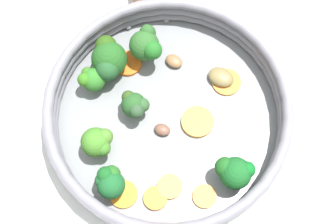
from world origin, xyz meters
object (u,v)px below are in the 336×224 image
carrot_slice_2 (197,122)px  carrot_slice_3 (155,198)px  carrot_slice_0 (226,82)px  broccoli_floret_1 (234,172)px  carrot_slice_1 (128,63)px  carrot_slice_5 (124,194)px  carrot_slice_6 (170,187)px  broccoli_floret_6 (93,79)px  mushroom_piece_2 (221,77)px  broccoli_floret_0 (110,182)px  mushroom_piece_1 (174,61)px  broccoli_floret_5 (135,105)px  skillet (168,118)px  mushroom_piece_0 (162,130)px  carrot_slice_4 (204,196)px  broccoli_floret_2 (108,59)px  broccoli_floret_4 (145,44)px  broccoli_floret_3 (98,142)px

carrot_slice_2 → carrot_slice_3: (-0.08, 0.08, -0.00)m
carrot_slice_0 → broccoli_floret_1: 0.13m
carrot_slice_1 → carrot_slice_5: 0.18m
carrot_slice_6 → broccoli_floret_6: bearing=21.4°
carrot_slice_3 → mushroom_piece_2: 0.18m
broccoli_floret_0 → mushroom_piece_1: 0.19m
carrot_slice_3 → broccoli_floret_5: broccoli_floret_5 is taller
skillet → mushroom_piece_2: mushroom_piece_2 is taller
carrot_slice_5 → broccoli_floret_1: broccoli_floret_1 is taller
broccoli_floret_6 → mushroom_piece_1: 0.11m
skillet → broccoli_floret_5: 0.05m
skillet → broccoli_floret_6: size_ratio=7.65×
carrot_slice_1 → carrot_slice_6: bearing=-176.3°
carrot_slice_0 → broccoli_floret_6: (0.04, 0.17, 0.02)m
carrot_slice_3 → carrot_slice_5: carrot_slice_3 is taller
broccoli_floret_5 → mushroom_piece_2: 0.12m
carrot_slice_3 → mushroom_piece_0: (0.08, -0.03, 0.00)m
carrot_slice_1 → broccoli_floret_1: 0.20m
carrot_slice_2 → mushroom_piece_0: mushroom_piece_0 is taller
carrot_slice_4 → carrot_slice_6: 0.04m
broccoli_floret_0 → broccoli_floret_6: 0.14m
carrot_slice_1 → carrot_slice_3: bearing=177.2°
carrot_slice_2 → broccoli_floret_0: (-0.05, 0.12, 0.02)m
mushroom_piece_1 → skillet: bearing=159.2°
carrot_slice_1 → broccoli_floret_2: broccoli_floret_2 is taller
broccoli_floret_2 → mushroom_piece_2: 0.15m
skillet → mushroom_piece_0: mushroom_piece_0 is taller
carrot_slice_4 → broccoli_floret_5: bearing=23.3°
carrot_slice_0 → mushroom_piece_1: size_ratio=1.60×
carrot_slice_0 → broccoli_floret_4: size_ratio=0.73×
carrot_slice_4 → broccoli_floret_5: 0.14m
carrot_slice_0 → broccoli_floret_2: 0.16m
carrot_slice_3 → carrot_slice_6: bearing=-65.6°
broccoli_floret_5 → carrot_slice_6: bearing=-170.7°
carrot_slice_5 → broccoli_floret_4: size_ratio=0.65×
carrot_slice_1 → carrot_slice_5: carrot_slice_1 is taller
carrot_slice_3 → broccoli_floret_3: size_ratio=0.66×
carrot_slice_3 → broccoli_floret_0: 0.06m
skillet → broccoli_floret_4: bearing=4.2°
carrot_slice_2 → broccoli_floret_6: (0.08, 0.12, 0.02)m
carrot_slice_0 → carrot_slice_2: (-0.04, 0.05, 0.00)m
carrot_slice_0 → broccoli_floret_2: broccoli_floret_2 is taller
carrot_slice_1 → broccoli_floret_4: bearing=-78.5°
broccoli_floret_0 → broccoli_floret_3: same height
carrot_slice_4 → broccoli_floret_5: broccoli_floret_5 is taller
carrot_slice_2 → broccoli_floret_0: bearing=113.4°
carrot_slice_1 → carrot_slice_4: (-0.20, -0.05, -0.00)m
carrot_slice_4 → broccoli_floret_3: (0.09, 0.11, 0.02)m
broccoli_floret_1 → broccoli_floret_2: (0.18, 0.11, -0.00)m
broccoli_floret_3 → skillet: bearing=-77.8°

